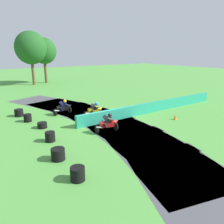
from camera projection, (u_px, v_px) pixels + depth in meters
name	position (u px, v px, depth m)	size (l,w,h in m)	color
ground_plane	(108.00, 121.00, 16.87)	(120.00, 120.00, 0.00)	#4C933D
track_asphalt	(99.00, 123.00, 16.45)	(7.65, 27.08, 0.01)	#47474C
safety_barrier	(155.00, 107.00, 19.59)	(0.30, 15.74, 0.90)	#239375
motorcycle_lead_red	(108.00, 123.00, 14.46)	(1.71, 0.97, 1.43)	black
motorcycle_chase_yellow	(94.00, 110.00, 17.84)	(1.69, 0.89, 1.42)	black
motorcycle_trailing_black	(64.00, 107.00, 18.63)	(1.68, 0.91, 1.42)	black
tire_stack_near	(78.00, 174.00, 9.12)	(0.63, 0.63, 0.60)	black
tire_stack_mid_a	(58.00, 154.00, 10.86)	(0.70, 0.70, 0.60)	black
tire_stack_mid_b	(50.00, 137.00, 13.09)	(0.60, 0.60, 0.60)	black
tire_stack_far	(42.00, 125.00, 15.41)	(0.67, 0.67, 0.40)	black
tire_stack_extra_a	(28.00, 118.00, 16.76)	(0.59, 0.59, 0.60)	black
tire_stack_extra_b	(19.00, 113.00, 18.15)	(0.71, 0.71, 0.60)	black
traffic_cone	(175.00, 117.00, 17.30)	(0.28, 0.28, 0.44)	orange
tree_far_left	(44.00, 51.00, 36.17)	(4.10, 4.10, 7.49)	brown
tree_far_right	(31.00, 48.00, 33.88)	(4.86, 4.86, 8.35)	brown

